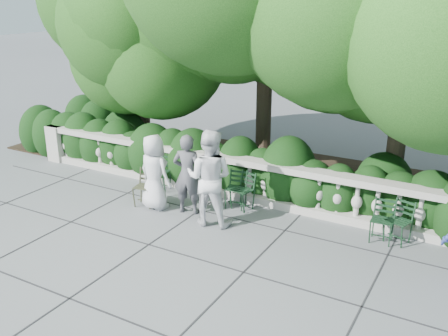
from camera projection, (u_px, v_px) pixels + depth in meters
The scene contains 13 objects.
ground at pixel (199, 230), 9.94m from camera, with size 90.00×90.00×0.00m, color #53575B.
balustrade at pixel (241, 179), 11.26m from camera, with size 12.00×0.44×1.00m.
shrub_hedge at pixel (263, 183), 12.41m from camera, with size 15.00×2.60×1.70m, color black, non-canonical shape.
tree_canopy at pixel (300, 17), 10.93m from camera, with size 15.04×6.52×6.78m.
chair_b at pixel (158, 191), 11.86m from camera, with size 0.44×0.48×0.84m, color black, non-canonical shape.
chair_c at pixel (234, 210), 10.85m from camera, with size 0.44×0.48×0.84m, color black, non-canonical shape.
chair_d at pixel (379, 245), 9.34m from camera, with size 0.44×0.48×0.84m, color black, non-canonical shape.
chair_e at pixel (238, 211), 10.80m from camera, with size 0.44×0.48×0.84m, color black, non-canonical shape.
chair_f at pixel (392, 245), 9.35m from camera, with size 0.44×0.48×0.84m, color black, non-canonical shape.
chair_weathered at pixel (142, 208), 10.95m from camera, with size 0.44×0.48×0.84m, color black, non-canonical shape.
person_businessman at pixel (154, 172), 10.70m from camera, with size 0.81×0.53×1.65m, color silver.
person_woman_grey at pixel (188, 174), 10.46m from camera, with size 0.63×0.41×1.73m, color #47474C.
person_casual_man at pixel (209, 178), 9.91m from camera, with size 0.96×0.75×1.98m, color silver.
Camera 1 is at (4.82, -7.58, 4.47)m, focal length 40.00 mm.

